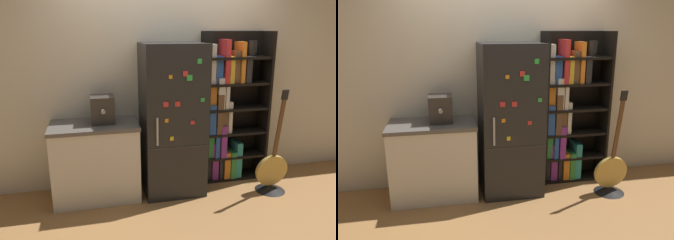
% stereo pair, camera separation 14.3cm
% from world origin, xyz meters
% --- Properties ---
extents(ground_plane, '(16.00, 16.00, 0.00)m').
position_xyz_m(ground_plane, '(0.00, 0.00, 0.00)').
color(ground_plane, '#A87542').
extents(wall_back, '(8.00, 0.05, 2.60)m').
position_xyz_m(wall_back, '(0.00, 0.47, 1.30)').
color(wall_back, beige).
rests_on(wall_back, ground_plane).
extents(refrigerator, '(0.68, 0.63, 1.71)m').
position_xyz_m(refrigerator, '(-0.00, 0.15, 0.86)').
color(refrigerator, black).
rests_on(refrigerator, ground_plane).
extents(bookshelf, '(0.82, 0.32, 1.84)m').
position_xyz_m(bookshelf, '(0.74, 0.32, 0.85)').
color(bookshelf, black).
rests_on(bookshelf, ground_plane).
extents(kitchen_counter, '(0.94, 0.59, 0.87)m').
position_xyz_m(kitchen_counter, '(-0.87, 0.16, 0.43)').
color(kitchen_counter, silver).
rests_on(kitchen_counter, ground_plane).
extents(espresso_machine, '(0.25, 0.33, 0.30)m').
position_xyz_m(espresso_machine, '(-0.77, 0.19, 1.01)').
color(espresso_machine, '#38332D').
rests_on(espresso_machine, kitchen_counter).
extents(guitar, '(0.39, 0.35, 1.24)m').
position_xyz_m(guitar, '(1.12, -0.18, 0.17)').
color(guitar, black).
rests_on(guitar, ground_plane).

